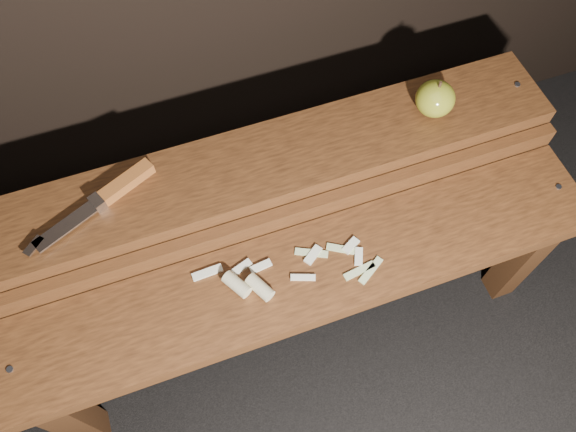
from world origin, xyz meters
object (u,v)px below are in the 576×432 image
object	(u,v)px
bench_front_tier	(308,288)
apple	(435,99)
bench_rear_tier	(271,183)
knife	(111,193)

from	to	relation	value
bench_front_tier	apple	xyz separation A→B (m)	(0.36, 0.23, 0.18)
bench_front_tier	bench_rear_tier	world-z (taller)	bench_rear_tier
bench_rear_tier	knife	world-z (taller)	knife
bench_rear_tier	knife	bearing A→B (deg)	176.01
bench_front_tier	bench_rear_tier	xyz separation A→B (m)	(0.00, 0.23, 0.06)
bench_front_tier	bench_rear_tier	size ratio (longest dim) A/B	1.00
bench_front_tier	apple	world-z (taller)	apple
bench_front_tier	apple	size ratio (longest dim) A/B	14.20
apple	knife	distance (m)	0.66
bench_rear_tier	apple	xyz separation A→B (m)	(0.36, 0.00, 0.12)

